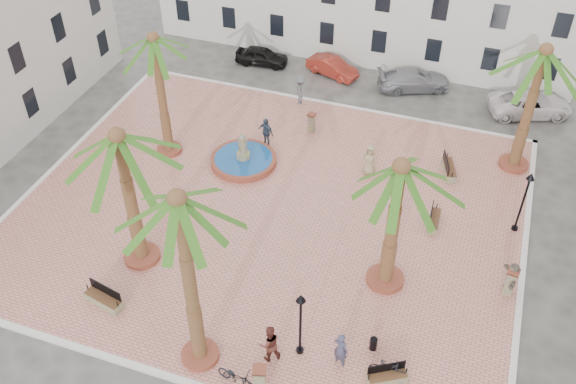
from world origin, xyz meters
name	(u,v)px	position (x,y,z in m)	size (l,w,h in m)	color
ground	(270,211)	(0.00, 0.00, 0.00)	(120.00, 120.00, 0.00)	#56544F
plaza	(270,210)	(0.00, 0.00, 0.07)	(26.00, 22.00, 0.15)	tan
kerb_n	(329,104)	(0.00, 11.00, 0.08)	(26.30, 0.30, 0.16)	silver
kerb_s	(177,379)	(0.00, -11.00, 0.08)	(26.30, 0.30, 0.16)	silver
kerb_e	(522,269)	(13.00, 0.00, 0.08)	(0.30, 22.30, 0.16)	silver
kerb_w	(62,160)	(-13.00, 0.00, 0.08)	(0.30, 22.30, 0.16)	silver
fountain	(243,159)	(-2.85, 3.21, 0.42)	(3.81, 3.81, 1.97)	#98442F
palm_nw	(155,52)	(-7.45, 2.86, 6.67)	(4.81, 4.81, 7.66)	#98442F
palm_sw	(120,153)	(-4.66, -5.42, 6.54)	(5.70, 5.70, 7.69)	#98442F
palm_s	(180,219)	(0.48, -9.70, 8.07)	(5.21, 5.21, 9.20)	#98442F
palm_e	(399,184)	(6.89, -2.98, 6.12)	(5.77, 5.77, 7.26)	#98442F
palm_ne	(542,66)	(11.91, 8.13, 6.63)	(5.45, 5.45, 7.74)	#98442F
bench_s	(104,300)	(-4.85, -8.56, 0.44)	(2.01, 0.98, 1.02)	gray
bench_se	(387,377)	(8.16, -8.27, 0.40)	(1.71, 1.31, 0.89)	gray
bench_e	(434,220)	(8.40, 1.67, 0.41)	(0.61, 1.76, 0.92)	gray
bench_ne	(449,169)	(8.48, 6.19, 0.43)	(1.10, 1.96, 0.99)	gray
lamppost_s	(301,314)	(4.36, -8.07, 2.63)	(0.40, 0.40, 3.66)	black
lamppost_e	(526,192)	(12.40, 2.68, 2.65)	(0.40, 0.40, 3.69)	black
bollard_se	(260,380)	(3.47, -10.40, 0.93)	(0.66, 0.66, 1.51)	gray
bollard_n	(311,122)	(-0.11, 7.52, 0.81)	(0.56, 0.56, 1.28)	gray
bollard_e	(511,282)	(12.40, -1.83, 0.92)	(0.60, 0.60, 1.48)	gray
litter_bin	(373,344)	(7.25, -6.91, 0.46)	(0.32, 0.32, 0.63)	black
cyclist_a	(341,349)	(6.10, -8.04, 1.06)	(0.66, 0.44, 1.82)	#3B3C56
bicycle_a	(236,377)	(2.44, -10.40, 0.62)	(0.62, 1.78, 0.93)	black
cyclist_b	(269,343)	(3.26, -8.78, 1.11)	(0.93, 0.73, 1.92)	#5B2921
bicycle_b	(388,369)	(8.11, -8.02, 0.61)	(0.43, 1.54, 0.92)	black
pedestrian_fountain_a	(370,160)	(4.20, 4.67, 1.11)	(0.94, 0.61, 1.92)	tan
pedestrian_fountain_b	(266,132)	(-2.25, 5.30, 1.08)	(1.09, 0.46, 1.87)	#354558
pedestrian_north	(301,90)	(-1.77, 10.40, 1.13)	(1.26, 0.73, 1.95)	#515156
pedestrian_east	(511,278)	(12.40, -1.70, 1.02)	(1.62, 0.52, 1.74)	#736657
car_black	(262,56)	(-6.10, 14.59, 0.64)	(1.51, 3.75, 1.28)	black
car_red	(332,67)	(-0.89, 14.78, 0.62)	(1.31, 3.76, 1.24)	maroon
car_silver	(414,80)	(4.81, 14.78, 0.70)	(1.96, 4.83, 1.40)	#96979E
car_white	(530,104)	(12.41, 14.25, 0.73)	(2.42, 5.25, 1.46)	silver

